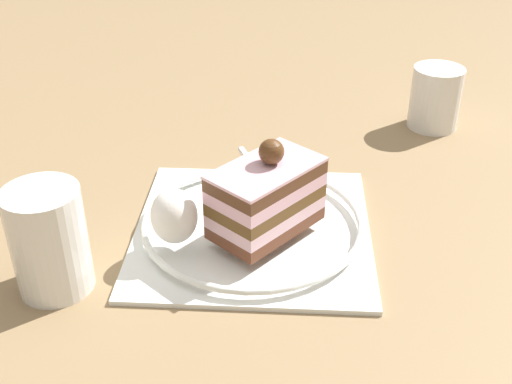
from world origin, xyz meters
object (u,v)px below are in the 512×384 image
(dessert_plate, at_px, (256,225))
(cake_slice, at_px, (266,197))
(fork, at_px, (260,176))
(drink_glass_near, at_px, (50,245))
(drink_glass_far, at_px, (435,100))
(whipped_cream_dollop, at_px, (174,216))

(dessert_plate, xyz_separation_m, cake_slice, (0.01, -0.02, 0.04))
(fork, bearing_deg, dessert_plate, -97.83)
(drink_glass_near, bearing_deg, cake_slice, 15.13)
(cake_slice, bearing_deg, drink_glass_far, 45.02)
(cake_slice, bearing_deg, fork, 88.57)
(dessert_plate, bearing_deg, drink_glass_near, -159.51)
(dessert_plate, height_order, drink_glass_near, drink_glass_near)
(dessert_plate, xyz_separation_m, whipped_cream_dollop, (-0.08, -0.03, 0.04))
(whipped_cream_dollop, distance_m, fork, 0.14)
(drink_glass_far, bearing_deg, fork, -148.51)
(dessert_plate, height_order, fork, fork)
(whipped_cream_dollop, relative_size, fork, 0.43)
(drink_glass_near, bearing_deg, fork, 37.18)
(dessert_plate, height_order, whipped_cream_dollop, whipped_cream_dollop)
(whipped_cream_dollop, xyz_separation_m, drink_glass_near, (-0.10, -0.04, 0.00))
(cake_slice, bearing_deg, whipped_cream_dollop, -170.74)
(whipped_cream_dollop, bearing_deg, fork, 50.92)
(whipped_cream_dollop, height_order, drink_glass_near, drink_glass_near)
(dessert_plate, distance_m, drink_glass_near, 0.20)
(cake_slice, height_order, drink_glass_far, cake_slice)
(cake_slice, xyz_separation_m, whipped_cream_dollop, (-0.09, -0.01, -0.01))
(dessert_plate, bearing_deg, fork, 82.17)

